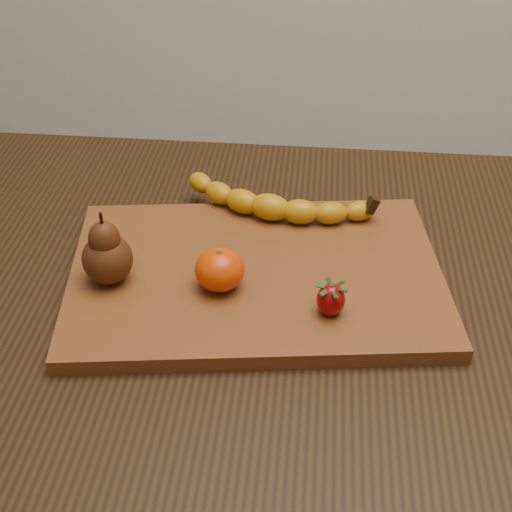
# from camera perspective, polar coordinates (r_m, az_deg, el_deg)

# --- Properties ---
(table) EXTENTS (1.00, 0.70, 0.76)m
(table) POSITION_cam_1_polar(r_m,az_deg,el_deg) (0.95, -2.18, -6.32)
(table) COLOR black
(table) RESTS_ON ground
(cutting_board) EXTENTS (0.49, 0.36, 0.02)m
(cutting_board) POSITION_cam_1_polar(r_m,az_deg,el_deg) (0.87, 0.00, -1.58)
(cutting_board) COLOR brown
(cutting_board) RESTS_ON table
(banana) EXTENTS (0.24, 0.11, 0.04)m
(banana) POSITION_cam_1_polar(r_m,az_deg,el_deg) (0.95, 1.13, 3.93)
(banana) COLOR #BF8109
(banana) RESTS_ON cutting_board
(pear) EXTENTS (0.07, 0.07, 0.09)m
(pear) POSITION_cam_1_polar(r_m,az_deg,el_deg) (0.84, -11.94, 0.68)
(pear) COLOR #47210B
(pear) RESTS_ON cutting_board
(mandarin) EXTENTS (0.07, 0.07, 0.05)m
(mandarin) POSITION_cam_1_polar(r_m,az_deg,el_deg) (0.83, -2.92, -1.08)
(mandarin) COLOR #CD3702
(mandarin) RESTS_ON cutting_board
(strawberry) EXTENTS (0.04, 0.04, 0.04)m
(strawberry) POSITION_cam_1_polar(r_m,az_deg,el_deg) (0.80, 6.01, -3.41)
(strawberry) COLOR #910306
(strawberry) RESTS_ON cutting_board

